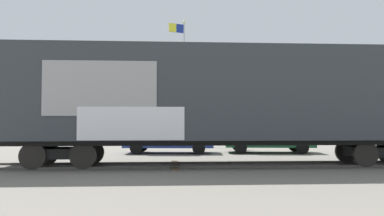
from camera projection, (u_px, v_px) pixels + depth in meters
name	position (u px, v px, depth m)	size (l,w,h in m)	color
ground_plane	(226.00, 166.00, 13.54)	(260.00, 260.00, 0.00)	slate
track	(259.00, 164.00, 13.62)	(60.02, 3.32, 0.08)	#4C4742
freight_car	(224.00, 97.00, 13.64)	(16.93, 3.40, 4.54)	#33383D
flagpole	(182.00, 70.00, 26.05)	(1.19, 0.56, 8.95)	silver
hillside	(188.00, 109.00, 74.76)	(154.67, 39.18, 13.43)	silver
parked_car_blue	(167.00, 137.00, 19.22)	(4.74, 2.20, 1.66)	navy
parked_car_green	(268.00, 138.00, 19.47)	(4.74, 2.23, 1.50)	#1E5933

